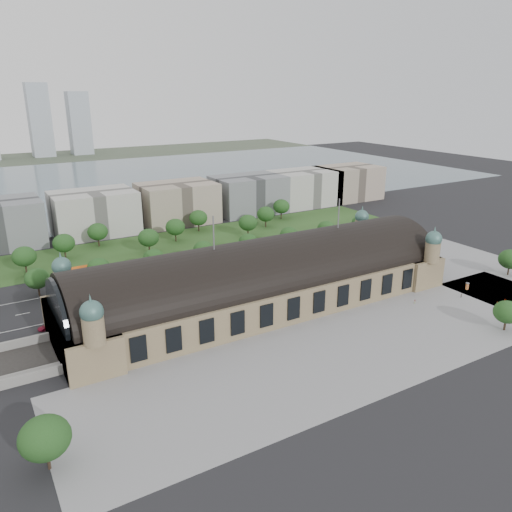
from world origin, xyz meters
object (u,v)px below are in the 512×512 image
pedestrian_0 (415,302)px  parked_car_2 (79,315)px  bus_west (187,283)px  advertising_column (467,286)px  pedestrian_3 (505,300)px  bus_east (256,269)px  parked_car_4 (151,302)px  petrol_station (79,272)px  parked_car_3 (107,313)px  parked_car_6 (181,293)px  parked_car_1 (46,327)px  parked_car_0 (87,313)px  pedestrian_2 (461,296)px  traffic_car_2 (70,306)px  traffic_car_6 (374,250)px  pedestrian_1 (497,303)px  traffic_car_5 (272,255)px  traffic_car_3 (115,285)px  bus_mid (218,277)px  traffic_car_4 (201,285)px  parked_car_5 (141,302)px

pedestrian_0 → parked_car_2: bearing=134.6°
bus_west → advertising_column: bearing=-125.3°
pedestrian_3 → bus_east: bearing=-20.9°
parked_car_4 → pedestrian_0: bearing=39.3°
petrol_station → parked_car_3: size_ratio=2.94×
parked_car_2 → bus_west: (45.14, 7.00, 1.01)m
bus_east → parked_car_6: bearing=100.3°
parked_car_1 → advertising_column: (154.55, -50.76, 0.72)m
parked_car_0 → advertising_column: bearing=29.0°
parked_car_1 → parked_car_3: bearing=66.6°
petrol_station → pedestrian_3: size_ratio=7.98×
pedestrian_2 → advertising_column: bearing=-107.7°
parked_car_4 → pedestrian_0: size_ratio=3.09×
pedestrian_3 → parked_car_4: bearing=-1.5°
traffic_car_2 → parked_car_0: 10.82m
traffic_car_6 → advertising_column: size_ratio=1.72×
pedestrian_1 → pedestrian_2: 13.21m
traffic_car_6 → traffic_car_5: bearing=-110.3°
traffic_car_2 → traffic_car_5: size_ratio=1.35×
traffic_car_3 → parked_car_4: parked_car_4 is taller
advertising_column → pedestrian_0: bearing=178.0°
traffic_car_2 → bus_mid: bearing=83.8°
traffic_car_3 → parked_car_4: size_ratio=0.95×
parked_car_2 → pedestrian_0: size_ratio=2.84×
traffic_car_3 → traffic_car_4: (30.55, -19.31, 0.13)m
bus_east → pedestrian_0: bearing=-148.5°
advertising_column → traffic_car_2: bearing=155.8°
advertising_column → traffic_car_5: bearing=120.7°
traffic_car_3 → pedestrian_2: (114.33, -81.53, 0.11)m
parked_car_3 → pedestrian_1: (129.76, -67.11, 0.18)m
bus_west → pedestrian_3: bus_west is taller
petrol_station → advertising_column: 164.21m
parked_car_5 → parked_car_4: bearing=19.0°
parked_car_4 → pedestrian_2: 121.51m
traffic_car_2 → bus_east: bus_east is taller
parked_car_5 → petrol_station: bearing=166.9°
traffic_car_2 → parked_car_0: parked_car_0 is taller
petrol_station → traffic_car_3: bearing=-59.0°
traffic_car_3 → parked_car_5: (3.82, -22.61, 0.04)m
parked_car_3 → pedestrian_1: bearing=28.9°
traffic_car_4 → advertising_column: 109.41m
advertising_column → traffic_car_6: bearing=86.7°
traffic_car_2 → advertising_column: bearing=62.5°
traffic_car_4 → bus_west: bearing=-118.9°
parked_car_4 → advertising_column: (116.48, -52.41, 0.70)m
parked_car_6 → bus_mid: (19.61, 7.00, 0.80)m
traffic_car_2 → bus_mid: 60.68m
parked_car_6 → pedestrian_2: 110.94m
traffic_car_2 → bus_west: bus_west is taller
traffic_car_6 → parked_car_6: bearing=-87.0°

